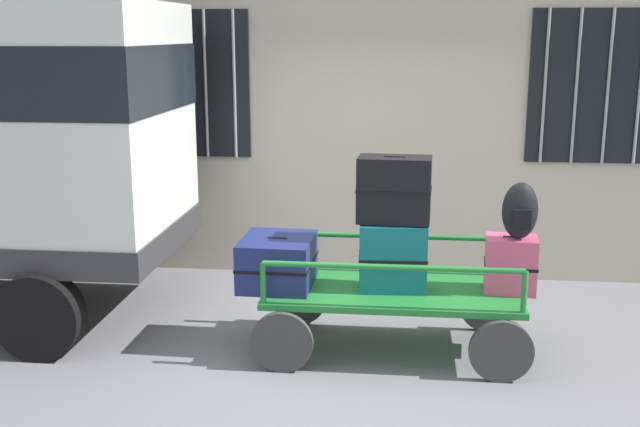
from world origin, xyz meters
TOP-DOWN VIEW (x-y plane):
  - ground_plane at (0.00, 0.00)m, footprint 40.00×40.00m
  - building_wall at (0.00, 2.26)m, footprint 12.00×0.38m
  - luggage_cart at (0.32, 0.10)m, footprint 2.10×1.07m
  - cart_railing at (0.32, 0.10)m, footprint 1.97×0.94m
  - suitcase_left_bottom at (-0.60, 0.10)m, footprint 0.59×0.67m
  - suitcase_midleft_bottom at (0.32, 0.08)m, footprint 0.55×0.34m
  - suitcase_midleft_middle at (0.32, 0.13)m, footprint 0.59×0.35m
  - suitcase_center_bottom at (1.24, 0.14)m, footprint 0.43×0.35m
  - backpack at (1.28, 0.07)m, footprint 0.27×0.22m

SIDE VIEW (x-z plane):
  - ground_plane at x=0.00m, z-range 0.00..0.00m
  - luggage_cart at x=0.32m, z-range 0.14..0.67m
  - suitcase_left_bottom at x=-0.60m, z-range 0.52..0.92m
  - suitcase_center_bottom at x=1.24m, z-range 0.52..0.97m
  - suitcase_midleft_bottom at x=0.32m, z-range 0.52..1.06m
  - cart_railing at x=0.32m, z-range 0.63..0.97m
  - backpack at x=1.28m, z-range 0.97..1.41m
  - suitcase_midleft_middle at x=0.32m, z-range 1.06..1.58m
  - building_wall at x=0.00m, z-range 0.00..5.00m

